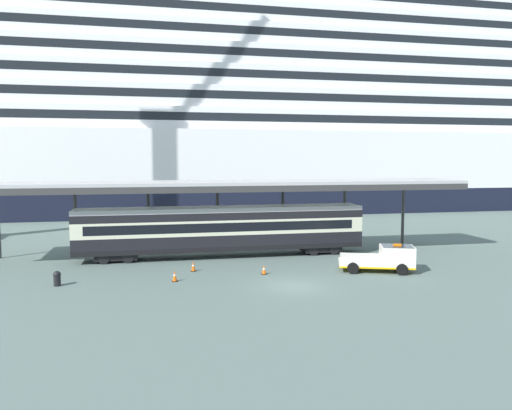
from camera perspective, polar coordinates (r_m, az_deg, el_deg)
ground_plane at (r=31.71m, az=4.38°, el=-9.27°), size 400.00×400.00×0.00m
cruise_ship at (r=85.23m, az=6.84°, el=9.78°), size 161.83×26.90×41.67m
platform_canopy at (r=40.67m, az=-4.02°, el=2.33°), size 41.41×5.91×6.18m
train_carriage at (r=40.56m, az=-3.90°, el=-2.75°), size 23.28×2.81×4.11m
service_truck at (r=36.46m, az=14.48°, el=-5.92°), size 5.58×3.62×2.02m
traffic_cone_near at (r=33.06m, az=-9.35°, el=-8.09°), size 0.36×0.36×0.72m
traffic_cone_mid at (r=35.80m, az=-7.24°, el=-7.02°), size 0.36×0.36×0.73m
traffic_cone_far at (r=34.61m, az=0.93°, el=-7.46°), size 0.36×0.36×0.68m
quay_bollard at (r=33.89m, az=-21.96°, el=-7.79°), size 0.48×0.48×0.96m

